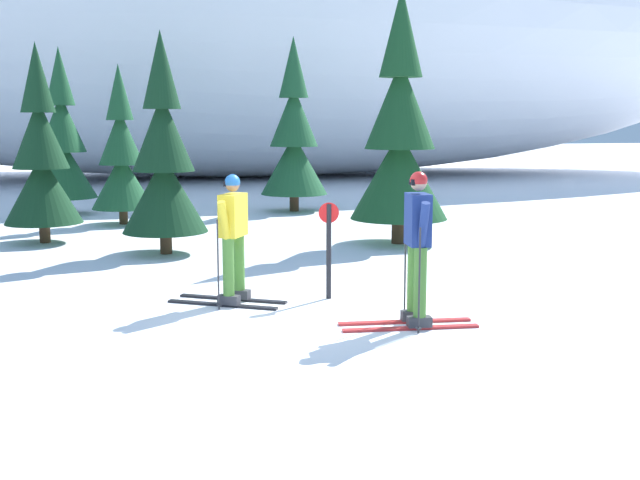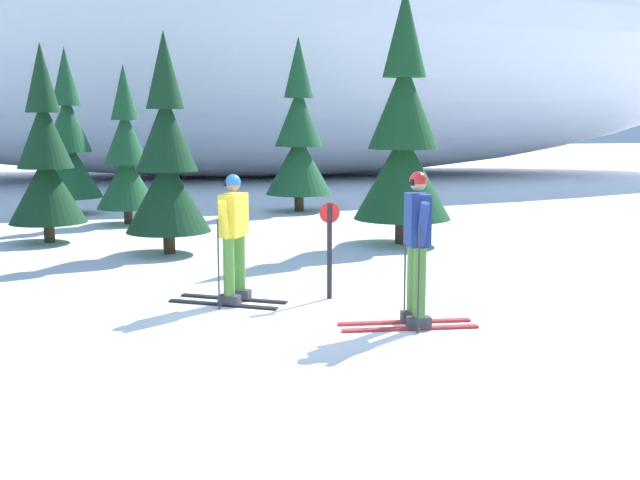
{
  "view_description": "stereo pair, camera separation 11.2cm",
  "coord_description": "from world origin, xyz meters",
  "px_view_note": "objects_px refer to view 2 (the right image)",
  "views": [
    {
      "loc": [
        -1.59,
        -9.21,
        2.46
      ],
      "look_at": [
        0.54,
        0.27,
        0.95
      ],
      "focal_mm": 44.23,
      "sensor_mm": 36.0,
      "label": 1
    },
    {
      "loc": [
        -1.48,
        -9.23,
        2.46
      ],
      "look_at": [
        0.54,
        0.27,
        0.95
      ],
      "focal_mm": 44.23,
      "sensor_mm": 36.0,
      "label": 2
    }
  ],
  "objects_px": {
    "skier_navy_jacket": "(416,246)",
    "pine_tree_left": "(68,145)",
    "pine_tree_far_right": "(403,138)",
    "skier_yellow_jacket": "(233,235)",
    "trail_marker_post": "(330,244)",
    "pine_tree_center_right": "(167,162)",
    "pine_tree_center_left": "(45,160)",
    "pine_tree_center": "(126,158)",
    "pine_tree_right": "(299,139)"
  },
  "relations": [
    {
      "from": "skier_yellow_jacket",
      "to": "pine_tree_center_left",
      "type": "height_order",
      "value": "pine_tree_center_left"
    },
    {
      "from": "skier_yellow_jacket",
      "to": "pine_tree_center_left",
      "type": "xyz_separation_m",
      "value": [
        -3.08,
        6.02,
        0.72
      ]
    },
    {
      "from": "skier_yellow_jacket",
      "to": "pine_tree_center_right",
      "type": "bearing_deg",
      "value": 100.3
    },
    {
      "from": "skier_yellow_jacket",
      "to": "skier_navy_jacket",
      "type": "bearing_deg",
      "value": -39.39
    },
    {
      "from": "pine_tree_center_right",
      "to": "pine_tree_right",
      "type": "bearing_deg",
      "value": 59.5
    },
    {
      "from": "pine_tree_far_right",
      "to": "pine_tree_left",
      "type": "bearing_deg",
      "value": 136.76
    },
    {
      "from": "pine_tree_center_right",
      "to": "trail_marker_post",
      "type": "distance_m",
      "value": 4.76
    },
    {
      "from": "skier_yellow_jacket",
      "to": "pine_tree_far_right",
      "type": "relative_size",
      "value": 0.35
    },
    {
      "from": "pine_tree_left",
      "to": "skier_navy_jacket",
      "type": "bearing_deg",
      "value": -67.8
    },
    {
      "from": "skier_navy_jacket",
      "to": "trail_marker_post",
      "type": "distance_m",
      "value": 1.78
    },
    {
      "from": "pine_tree_center_left",
      "to": "trail_marker_post",
      "type": "distance_m",
      "value": 7.5
    },
    {
      "from": "skier_navy_jacket",
      "to": "pine_tree_center",
      "type": "xyz_separation_m",
      "value": [
        -3.59,
        10.17,
        0.58
      ]
    },
    {
      "from": "pine_tree_left",
      "to": "pine_tree_center",
      "type": "height_order",
      "value": "pine_tree_left"
    },
    {
      "from": "pine_tree_center_right",
      "to": "pine_tree_right",
      "type": "distance_m",
      "value": 6.98
    },
    {
      "from": "trail_marker_post",
      "to": "pine_tree_far_right",
      "type": "bearing_deg",
      "value": 60.77
    },
    {
      "from": "skier_yellow_jacket",
      "to": "trail_marker_post",
      "type": "relative_size",
      "value": 1.3
    },
    {
      "from": "skier_navy_jacket",
      "to": "pine_tree_center",
      "type": "bearing_deg",
      "value": 109.46
    },
    {
      "from": "pine_tree_left",
      "to": "pine_tree_far_right",
      "type": "distance_m",
      "value": 9.42
    },
    {
      "from": "pine_tree_left",
      "to": "pine_tree_center",
      "type": "relative_size",
      "value": 1.15
    },
    {
      "from": "pine_tree_left",
      "to": "pine_tree_center_right",
      "type": "distance_m",
      "value": 7.04
    },
    {
      "from": "pine_tree_center_right",
      "to": "pine_tree_far_right",
      "type": "xyz_separation_m",
      "value": [
        4.52,
        0.19,
        0.39
      ]
    },
    {
      "from": "skier_yellow_jacket",
      "to": "pine_tree_center_right",
      "type": "xyz_separation_m",
      "value": [
        -0.76,
        4.19,
        0.75
      ]
    },
    {
      "from": "skier_yellow_jacket",
      "to": "trail_marker_post",
      "type": "xyz_separation_m",
      "value": [
        1.31,
        0.0,
        -0.16
      ]
    },
    {
      "from": "skier_yellow_jacket",
      "to": "pine_tree_center_left",
      "type": "bearing_deg",
      "value": 117.06
    },
    {
      "from": "pine_tree_left",
      "to": "pine_tree_center_right",
      "type": "height_order",
      "value": "pine_tree_left"
    },
    {
      "from": "pine_tree_far_right",
      "to": "trail_marker_post",
      "type": "relative_size",
      "value": 3.72
    },
    {
      "from": "pine_tree_center_right",
      "to": "trail_marker_post",
      "type": "height_order",
      "value": "pine_tree_center_right"
    },
    {
      "from": "skier_navy_jacket",
      "to": "pine_tree_left",
      "type": "relative_size",
      "value": 0.44
    },
    {
      "from": "pine_tree_center_left",
      "to": "pine_tree_right",
      "type": "height_order",
      "value": "pine_tree_right"
    },
    {
      "from": "trail_marker_post",
      "to": "pine_tree_center",
      "type": "bearing_deg",
      "value": 108.84
    },
    {
      "from": "pine_tree_left",
      "to": "skier_yellow_jacket",
      "type": "bearing_deg",
      "value": -74.03
    },
    {
      "from": "skier_yellow_jacket",
      "to": "trail_marker_post",
      "type": "bearing_deg",
      "value": 0.06
    },
    {
      "from": "skier_navy_jacket",
      "to": "pine_tree_right",
      "type": "height_order",
      "value": "pine_tree_right"
    },
    {
      "from": "pine_tree_center_left",
      "to": "pine_tree_center",
      "type": "xyz_separation_m",
      "value": [
        1.47,
        2.51,
        -0.1
      ]
    },
    {
      "from": "pine_tree_center_left",
      "to": "trail_marker_post",
      "type": "bearing_deg",
      "value": -53.95
    },
    {
      "from": "pine_tree_far_right",
      "to": "skier_yellow_jacket",
      "type": "bearing_deg",
      "value": -130.62
    },
    {
      "from": "skier_navy_jacket",
      "to": "pine_tree_far_right",
      "type": "bearing_deg",
      "value": 73.57
    },
    {
      "from": "pine_tree_center",
      "to": "pine_tree_center_right",
      "type": "relative_size",
      "value": 0.92
    },
    {
      "from": "skier_navy_jacket",
      "to": "pine_tree_far_right",
      "type": "height_order",
      "value": "pine_tree_far_right"
    },
    {
      "from": "pine_tree_left",
      "to": "trail_marker_post",
      "type": "bearing_deg",
      "value": -67.86
    },
    {
      "from": "pine_tree_center_left",
      "to": "pine_tree_far_right",
      "type": "relative_size",
      "value": 0.79
    },
    {
      "from": "pine_tree_center",
      "to": "pine_tree_center_right",
      "type": "height_order",
      "value": "pine_tree_center_right"
    },
    {
      "from": "skier_navy_jacket",
      "to": "pine_tree_center_right",
      "type": "distance_m",
      "value": 6.48
    },
    {
      "from": "pine_tree_far_right",
      "to": "pine_tree_center_left",
      "type": "bearing_deg",
      "value": 166.49
    },
    {
      "from": "skier_yellow_jacket",
      "to": "skier_navy_jacket",
      "type": "xyz_separation_m",
      "value": [
        1.99,
        -1.63,
        0.05
      ]
    },
    {
      "from": "skier_navy_jacket",
      "to": "trail_marker_post",
      "type": "height_order",
      "value": "skier_navy_jacket"
    },
    {
      "from": "skier_navy_jacket",
      "to": "pine_tree_center_right",
      "type": "height_order",
      "value": "pine_tree_center_right"
    },
    {
      "from": "skier_navy_jacket",
      "to": "trail_marker_post",
      "type": "relative_size",
      "value": 1.39
    },
    {
      "from": "skier_navy_jacket",
      "to": "pine_tree_right",
      "type": "relative_size",
      "value": 0.41
    },
    {
      "from": "pine_tree_right",
      "to": "trail_marker_post",
      "type": "height_order",
      "value": "pine_tree_right"
    }
  ]
}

